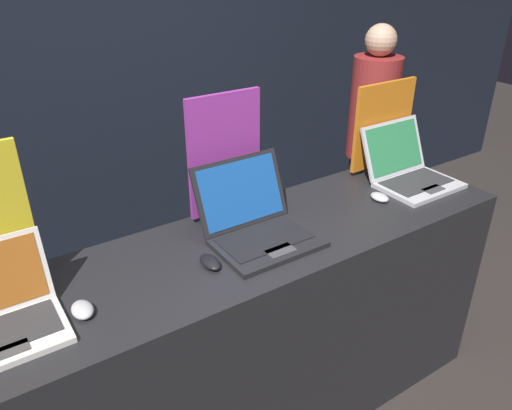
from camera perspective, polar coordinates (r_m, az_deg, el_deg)
The scene contains 11 objects.
wall_back at distance 3.13m, azimuth -16.56°, elevation 15.19°, with size 8.00×0.05×2.80m.
display_counter at distance 2.25m, azimuth -0.21°, elevation -14.80°, with size 2.28×0.60×0.99m.
laptop_front at distance 1.68m, azimuth -27.20°, elevation -11.04°, with size 0.33×0.30×0.25m.
mouse_front at distance 1.67m, azimuth -19.22°, elevation -11.24°, with size 0.07×0.10×0.04m.
laptop_middle at distance 1.94m, azimuth 0.09°, elevation -2.03°, with size 0.39×0.39×0.28m.
mouse_middle at distance 1.80m, azimuth -5.26°, elevation -6.51°, with size 0.06×0.11×0.03m.
promo_stand_middle at distance 2.03m, azimuth -3.58°, elevation 5.27°, with size 0.33×0.07×0.52m.
laptop_back at distance 2.51m, azimuth 17.09°, elevation 3.81°, with size 0.37×0.37×0.26m.
mouse_back at distance 2.31m, azimuth 13.95°, elevation 0.87°, with size 0.07×0.09×0.03m.
promo_stand_back at distance 2.57m, azimuth 14.28°, elevation 8.42°, with size 0.37×0.07×0.45m.
person_bystander at distance 3.41m, azimuth 12.81°, elevation 6.65°, with size 0.30×0.30×1.60m.
Camera 1 is at (-0.91, -1.09, 2.02)m, focal length 35.00 mm.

